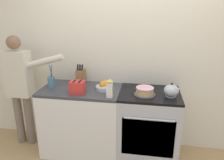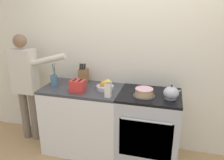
{
  "view_description": "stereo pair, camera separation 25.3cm",
  "coord_description": "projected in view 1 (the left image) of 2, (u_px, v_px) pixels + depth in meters",
  "views": [
    {
      "loc": [
        0.2,
        -2.24,
        1.93
      ],
      "look_at": [
        -0.21,
        0.28,
        1.07
      ],
      "focal_mm": 35.0,
      "sensor_mm": 36.0,
      "label": 1
    },
    {
      "loc": [
        0.45,
        -2.18,
        1.93
      ],
      "look_at": [
        -0.21,
        0.28,
        1.07
      ],
      "focal_mm": 35.0,
      "sensor_mm": 36.0,
      "label": 2
    }
  ],
  "objects": [
    {
      "name": "wall_back",
      "position": [
        132.0,
        56.0,
        2.92
      ],
      "size": [
        8.0,
        0.04,
        2.6
      ],
      "color": "silver",
      "rests_on": "ground_plane"
    },
    {
      "name": "counter_cabinet",
      "position": [
        82.0,
        120.0,
        2.98
      ],
      "size": [
        1.03,
        0.62,
        0.92
      ],
      "color": "white",
      "rests_on": "ground_plane"
    },
    {
      "name": "stove_range",
      "position": [
        148.0,
        126.0,
        2.84
      ],
      "size": [
        0.75,
        0.65,
        0.92
      ],
      "color": "#B7BABF",
      "rests_on": "ground_plane"
    },
    {
      "name": "layer_cake",
      "position": [
        145.0,
        91.0,
        2.62
      ],
      "size": [
        0.26,
        0.26,
        0.09
      ],
      "color": "#4C4C51",
      "rests_on": "stove_range"
    },
    {
      "name": "tea_kettle",
      "position": [
        171.0,
        91.0,
        2.56
      ],
      "size": [
        0.21,
        0.17,
        0.17
      ],
      "color": "#B7BABF",
      "rests_on": "stove_range"
    },
    {
      "name": "knife_block",
      "position": [
        81.0,
        76.0,
        2.99
      ],
      "size": [
        0.1,
        0.14,
        0.28
      ],
      "color": "olive",
      "rests_on": "counter_cabinet"
    },
    {
      "name": "utensil_crock",
      "position": [
        51.0,
        82.0,
        2.83
      ],
      "size": [
        0.09,
        0.09,
        0.31
      ],
      "color": "#477084",
      "rests_on": "counter_cabinet"
    },
    {
      "name": "fruit_bowl",
      "position": [
        104.0,
        87.0,
        2.79
      ],
      "size": [
        0.22,
        0.22,
        0.11
      ],
      "color": "#B7BABF",
      "rests_on": "counter_cabinet"
    },
    {
      "name": "toaster",
      "position": [
        77.0,
        87.0,
        2.66
      ],
      "size": [
        0.19,
        0.14,
        0.16
      ],
      "color": "red",
      "rests_on": "counter_cabinet"
    },
    {
      "name": "milk_carton",
      "position": [
        110.0,
        89.0,
        2.53
      ],
      "size": [
        0.07,
        0.07,
        0.23
      ],
      "color": "white",
      "rests_on": "counter_cabinet"
    },
    {
      "name": "person_baker",
      "position": [
        20.0,
        83.0,
        2.98
      ],
      "size": [
        0.91,
        0.2,
        1.58
      ],
      "rotation": [
        0.0,
        0.0,
        0.22
      ],
      "color": "#7A6B5B",
      "rests_on": "ground_plane"
    }
  ]
}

